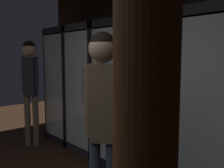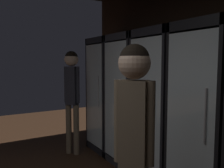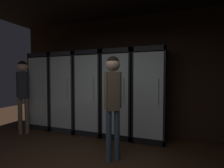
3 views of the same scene
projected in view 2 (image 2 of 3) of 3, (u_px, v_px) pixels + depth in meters
The scene contains 6 objects.
cooler_far_left at pixel (111, 95), 4.28m from camera, with size 0.66×0.61×1.97m.
cooler_left at pixel (134, 101), 3.69m from camera, with size 0.66×0.61×1.97m.
cooler_center at pixel (165, 108), 3.09m from camera, with size 0.66×0.61×1.97m.
cooler_right at pixel (211, 120), 2.50m from camera, with size 0.66×0.61×1.97m.
shopper_near at pixel (134, 128), 1.67m from camera, with size 0.24×0.22×1.68m.
shopper_far at pixel (72, 88), 4.00m from camera, with size 0.23×0.23×1.74m.
Camera 2 is at (1.50, 0.60, 1.56)m, focal length 38.61 mm.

